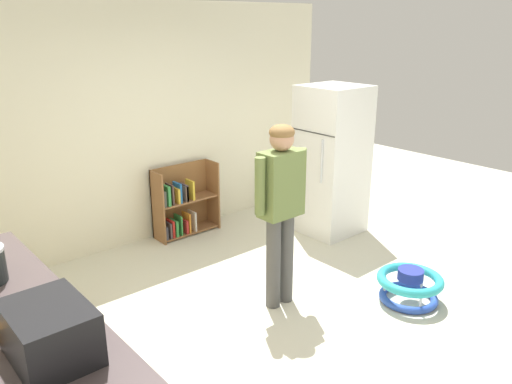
{
  "coord_description": "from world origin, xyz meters",
  "views": [
    {
      "loc": [
        -2.84,
        -2.84,
        2.48
      ],
      "look_at": [
        -0.14,
        0.3,
        1.09
      ],
      "focal_mm": 35.94,
      "sensor_mm": 36.0,
      "label": 1
    }
  ],
  "objects": [
    {
      "name": "baby_walker",
      "position": [
        0.98,
        -0.58,
        0.16
      ],
      "size": [
        0.6,
        0.6,
        0.32
      ],
      "color": "blue",
      "rests_on": "ground"
    },
    {
      "name": "ground_plane",
      "position": [
        0.0,
        0.0,
        0.0
      ],
      "size": [
        12.0,
        12.0,
        0.0
      ],
      "primitive_type": "plane",
      "color": "beige",
      "rests_on": "ground"
    },
    {
      "name": "kitchen_counter",
      "position": [
        -2.2,
        0.04,
        0.45
      ],
      "size": [
        0.65,
        2.42,
        0.9
      ],
      "color": "#AD814B",
      "rests_on": "ground"
    },
    {
      "name": "standing_person",
      "position": [
        0.04,
        0.18,
        1.01
      ],
      "size": [
        0.57,
        0.22,
        1.67
      ],
      "color": "#4B4B4B",
      "rests_on": "ground"
    },
    {
      "name": "blue_cup",
      "position": [
        -2.16,
        -0.24,
        0.95
      ],
      "size": [
        0.08,
        0.08,
        0.09
      ],
      "primitive_type": "cylinder",
      "color": "blue",
      "rests_on": "kitchen_counter"
    },
    {
      "name": "microwave",
      "position": [
        -2.2,
        -0.56,
        1.04
      ],
      "size": [
        0.37,
        0.48,
        0.28
      ],
      "color": "black",
      "rests_on": "kitchen_counter"
    },
    {
      "name": "bookshelf",
      "position": [
        0.26,
        2.14,
        0.37
      ],
      "size": [
        0.8,
        0.28,
        0.85
      ],
      "color": "brown",
      "rests_on": "ground"
    },
    {
      "name": "back_wall",
      "position": [
        0.0,
        2.33,
        1.35
      ],
      "size": [
        5.2,
        0.06,
        2.7
      ],
      "primitive_type": "cube",
      "color": "beige",
      "rests_on": "ground"
    },
    {
      "name": "refrigerator",
      "position": [
        1.7,
        1.06,
        0.89
      ],
      "size": [
        0.73,
        0.68,
        1.78
      ],
      "color": "white",
      "rests_on": "ground"
    }
  ]
}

